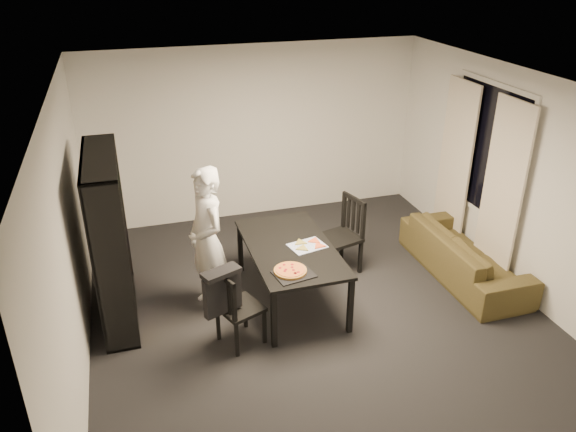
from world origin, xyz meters
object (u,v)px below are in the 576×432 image
object	(u,v)px
chair_right	(346,229)
person	(207,240)
chair_left	(233,304)
pepperoni_pizza	(290,270)
dining_table	(291,251)
sofa	(464,254)
baking_tray	(294,274)
bookshelf	(111,239)

from	to	relation	value
chair_right	person	xyz separation A→B (m)	(-1.81, -0.32, 0.29)
chair_left	person	world-z (taller)	person
person	pepperoni_pizza	bearing A→B (deg)	32.90
dining_table	person	xyz separation A→B (m)	(-0.93, 0.15, 0.21)
person	pepperoni_pizza	size ratio (longest dim) A/B	4.89
dining_table	pepperoni_pizza	xyz separation A→B (m)	(-0.17, -0.55, 0.09)
pepperoni_pizza	chair_right	bearing A→B (deg)	44.06
pepperoni_pizza	sofa	distance (m)	2.52
baking_tray	sofa	world-z (taller)	baking_tray
bookshelf	dining_table	world-z (taller)	bookshelf
baking_tray	pepperoni_pizza	world-z (taller)	pepperoni_pizza
sofa	chair_left	bearing A→B (deg)	99.72
baking_tray	pepperoni_pizza	bearing A→B (deg)	113.84
chair_right	sofa	bearing A→B (deg)	51.71
pepperoni_pizza	baking_tray	bearing A→B (deg)	-66.16
chair_right	person	distance (m)	1.86
baking_tray	sofa	xyz separation A→B (m)	(2.42, 0.48, -0.42)
chair_right	baking_tray	bearing A→B (deg)	-59.33
bookshelf	pepperoni_pizza	xyz separation A→B (m)	(1.78, -0.86, -0.21)
chair_right	pepperoni_pizza	bearing A→B (deg)	-61.29
pepperoni_pizza	person	bearing A→B (deg)	137.53
baking_tray	pepperoni_pizza	distance (m)	0.06
chair_left	person	size ratio (longest dim) A/B	0.52
chair_left	dining_table	bearing A→B (deg)	-73.48
chair_right	chair_left	bearing A→B (deg)	-71.96
dining_table	pepperoni_pizza	world-z (taller)	pepperoni_pizza
bookshelf	baking_tray	world-z (taller)	bookshelf
person	bookshelf	bearing A→B (deg)	-113.77
sofa	dining_table	bearing A→B (deg)	87.00
pepperoni_pizza	bookshelf	bearing A→B (deg)	154.26
sofa	baking_tray	bearing A→B (deg)	101.18
bookshelf	sofa	xyz separation A→B (m)	(4.22, -0.43, -0.66)
sofa	bookshelf	bearing A→B (deg)	84.18
baking_tray	chair_left	bearing A→B (deg)	-175.65
dining_table	person	world-z (taller)	person
chair_left	sofa	distance (m)	3.14
baking_tray	bookshelf	bearing A→B (deg)	153.26
dining_table	baking_tray	world-z (taller)	baking_tray
bookshelf	baking_tray	xyz separation A→B (m)	(1.80, -0.91, -0.23)
person	baking_tray	distance (m)	1.09
chair_left	chair_right	distance (m)	2.03
dining_table	chair_right	size ratio (longest dim) A/B	1.72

